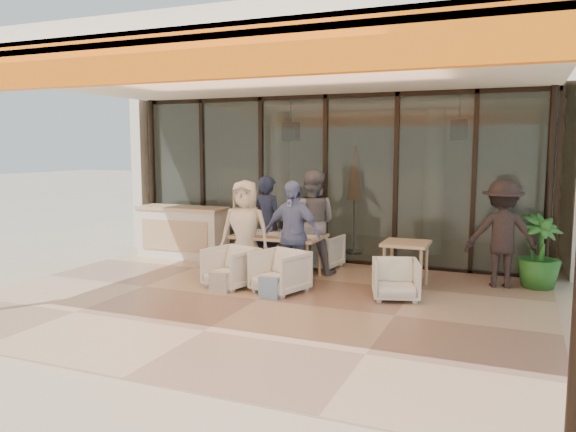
% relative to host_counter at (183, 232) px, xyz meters
% --- Properties ---
extents(ground, '(70.00, 70.00, 0.00)m').
position_rel_host_counter_xyz_m(ground, '(2.77, -2.30, -0.53)').
color(ground, '#C6B293').
rests_on(ground, ground).
extents(terrace_floor, '(8.00, 6.00, 0.01)m').
position_rel_host_counter_xyz_m(terrace_floor, '(2.77, -2.30, -0.53)').
color(terrace_floor, tan).
rests_on(terrace_floor, ground).
extents(terrace_structure, '(8.00, 6.00, 3.40)m').
position_rel_host_counter_xyz_m(terrace_structure, '(2.77, -2.56, 2.72)').
color(terrace_structure, silver).
rests_on(terrace_structure, ground).
extents(glass_storefront, '(8.08, 0.10, 3.20)m').
position_rel_host_counter_xyz_m(glass_storefront, '(2.77, 0.70, 1.07)').
color(glass_storefront, '#9EADA3').
rests_on(glass_storefront, ground).
extents(interior_block, '(9.05, 3.62, 3.52)m').
position_rel_host_counter_xyz_m(interior_block, '(2.78, 3.02, 1.70)').
color(interior_block, silver).
rests_on(interior_block, ground).
extents(host_counter, '(1.85, 0.65, 1.04)m').
position_rel_host_counter_xyz_m(host_counter, '(0.00, 0.00, 0.00)').
color(host_counter, silver).
rests_on(host_counter, ground).
extents(dining_table, '(1.50, 0.90, 0.93)m').
position_rel_host_counter_xyz_m(dining_table, '(2.46, -0.81, 0.16)').
color(dining_table, tan).
rests_on(dining_table, ground).
extents(chair_far_left, '(0.64, 0.61, 0.59)m').
position_rel_host_counter_xyz_m(chair_far_left, '(2.04, 0.14, -0.23)').
color(chair_far_left, white).
rests_on(chair_far_left, ground).
extents(chair_far_right, '(0.77, 0.73, 0.71)m').
position_rel_host_counter_xyz_m(chair_far_right, '(2.88, 0.14, -0.18)').
color(chair_far_right, white).
rests_on(chair_far_right, ground).
extents(chair_near_left, '(0.86, 0.83, 0.72)m').
position_rel_host_counter_xyz_m(chair_near_left, '(2.04, -1.76, -0.17)').
color(chair_near_left, white).
rests_on(chair_near_left, ground).
extents(chair_near_right, '(0.88, 0.85, 0.73)m').
position_rel_host_counter_xyz_m(chair_near_right, '(2.88, -1.76, -0.17)').
color(chair_near_right, white).
rests_on(chair_near_right, ground).
extents(diner_navy, '(0.71, 0.57, 1.72)m').
position_rel_host_counter_xyz_m(diner_navy, '(2.04, -0.36, 0.33)').
color(diner_navy, '#171D33').
rests_on(diner_navy, ground).
extents(diner_grey, '(1.02, 0.86, 1.83)m').
position_rel_host_counter_xyz_m(diner_grey, '(2.88, -0.36, 0.38)').
color(diner_grey, slate).
rests_on(diner_grey, ground).
extents(diner_cream, '(0.90, 0.66, 1.69)m').
position_rel_host_counter_xyz_m(diner_cream, '(2.04, -1.26, 0.31)').
color(diner_cream, beige).
rests_on(diner_cream, ground).
extents(diner_periwinkle, '(1.04, 0.54, 1.70)m').
position_rel_host_counter_xyz_m(diner_periwinkle, '(2.88, -1.26, 0.32)').
color(diner_periwinkle, '#6C82B5').
rests_on(diner_periwinkle, ground).
extents(tote_bag_cream, '(0.30, 0.10, 0.34)m').
position_rel_host_counter_xyz_m(tote_bag_cream, '(2.04, -2.16, -0.36)').
color(tote_bag_cream, silver).
rests_on(tote_bag_cream, ground).
extents(tote_bag_blue, '(0.30, 0.10, 0.34)m').
position_rel_host_counter_xyz_m(tote_bag_blue, '(2.88, -2.16, -0.36)').
color(tote_bag_blue, '#99BFD8').
rests_on(tote_bag_blue, ground).
extents(side_table, '(0.70, 0.70, 0.74)m').
position_rel_host_counter_xyz_m(side_table, '(4.60, -0.71, 0.11)').
color(side_table, tan).
rests_on(side_table, ground).
extents(side_chair, '(0.80, 0.77, 0.67)m').
position_rel_host_counter_xyz_m(side_chair, '(4.60, -1.46, -0.20)').
color(side_chair, white).
rests_on(side_chair, ground).
extents(standing_woman, '(1.20, 0.81, 1.73)m').
position_rel_host_counter_xyz_m(standing_woman, '(5.98, -0.10, 0.33)').
color(standing_woman, black).
rests_on(standing_woman, ground).
extents(potted_palm, '(0.93, 0.93, 1.18)m').
position_rel_host_counter_xyz_m(potted_palm, '(6.53, 0.03, 0.06)').
color(potted_palm, '#1E5919').
rests_on(potted_palm, ground).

